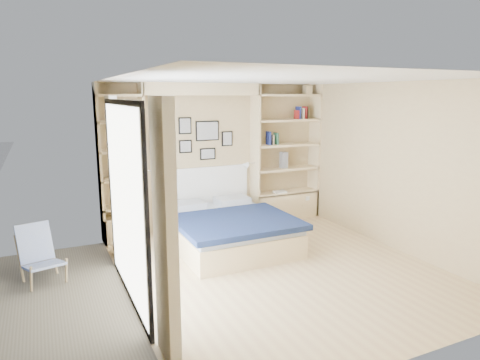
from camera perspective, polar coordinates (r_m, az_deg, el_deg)
name	(u,v)px	position (r m, az deg, el deg)	size (l,w,h in m)	color
ground	(278,269)	(5.93, 5.11, -11.68)	(4.50, 4.50, 0.00)	#D1B47B
room_shell	(210,174)	(6.78, -4.05, 0.79)	(4.50, 4.50, 4.50)	tan
bed	(227,228)	(6.68, -1.78, -6.45)	(1.73, 2.17, 1.07)	beige
photo_gallery	(191,137)	(7.34, -6.57, 5.71)	(1.48, 0.02, 0.82)	black
reading_lamps	(204,168)	(7.25, -4.78, 1.65)	(1.92, 0.12, 0.15)	silver
shelf_decor	(275,130)	(7.82, 4.66, 6.69)	(3.60, 0.23, 2.03)	navy
deck_chair	(40,255)	(5.99, -25.16, -9.00)	(0.60, 0.80, 0.72)	tan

